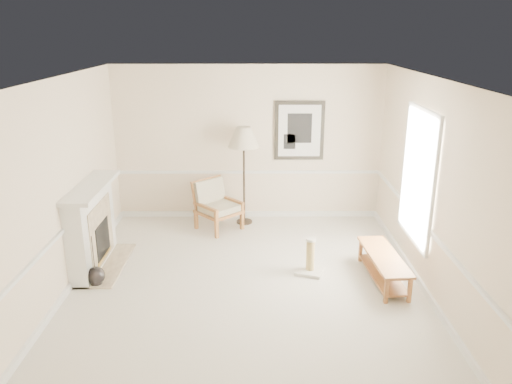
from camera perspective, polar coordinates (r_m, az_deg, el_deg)
ground at (r=7.30m, az=-1.09°, el=-10.46°), size 5.50×5.50×0.00m
room at (r=6.69m, az=0.01°, el=4.04°), size 5.04×5.54×2.92m
fireplace at (r=7.96m, az=-18.21°, el=-3.83°), size 0.64×1.64×1.31m
floor_vase at (r=7.55m, az=-17.85°, el=-9.16°), size 0.26×0.26×0.77m
armchair at (r=9.11m, az=-4.70°, el=-1.22°), size 0.98×0.99×0.90m
floor_lamp at (r=9.01m, az=-1.41°, el=5.98°), size 0.70×0.70×1.83m
bench at (r=7.52m, az=14.37°, el=-7.91°), size 0.51×1.42×0.40m
scratching_post at (r=7.59m, az=6.20°, el=-7.92°), size 0.49×0.49×0.55m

